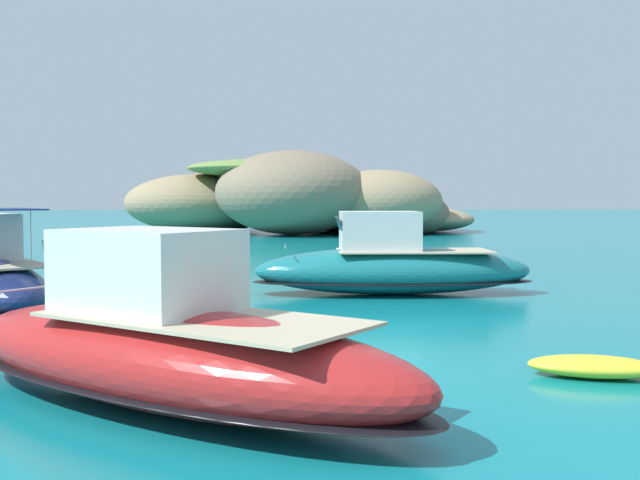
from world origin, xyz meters
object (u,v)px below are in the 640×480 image
dinghy_tender (595,366)px  channel_buoy (229,292)px  islet_large (256,196)px  islet_small (398,209)px  motorboat_red (167,348)px  motorboat_teal (392,267)px

dinghy_tender → channel_buoy: channel_buoy is taller
islet_large → islet_small: bearing=-6.8°
dinghy_tender → islet_large: bearing=99.2°
motorboat_red → dinghy_tender: (8.27, 1.88, -0.80)m
motorboat_red → dinghy_tender: 8.52m
islet_large → channel_buoy: bearing=-88.0°
islet_large → dinghy_tender: islet_large is taller
channel_buoy → islet_large: bearing=92.0°
motorboat_teal → dinghy_tender: motorboat_teal is taller
motorboat_teal → channel_buoy: 6.21m
motorboat_red → motorboat_teal: bearing=69.1°
motorboat_red → dinghy_tender: motorboat_red is taller
channel_buoy → motorboat_red: bearing=-89.5°
motorboat_red → channel_buoy: (-0.11, 13.35, -0.69)m
islet_large → motorboat_teal: size_ratio=2.85×
islet_small → channel_buoy: (-12.38, -49.27, -2.08)m
motorboat_teal → channel_buoy: bearing=-162.8°
motorboat_teal → dinghy_tender: (2.48, -13.30, -0.81)m
motorboat_red → channel_buoy: bearing=90.5°
islet_small → dinghy_tender: size_ratio=6.54×
motorboat_red → dinghy_tender: bearing=12.8°
islet_small → motorboat_red: islet_small is taller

